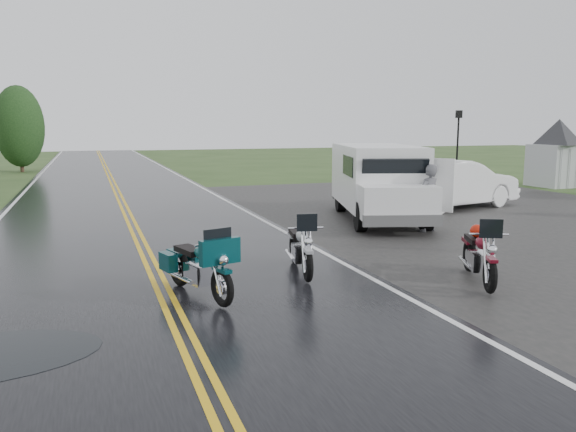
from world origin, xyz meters
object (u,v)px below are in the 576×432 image
Objects in this scene: sedan_white at (453,185)px; lamp_post_far_right at (457,149)px; motorcycle_red at (491,261)px; van_white at (361,190)px; motorcycle_silver at (308,252)px; person_at_van at (428,199)px; motorcycle_teal at (222,272)px; visitor_center at (558,136)px.

lamp_post_far_right is (4.02, 5.34, 0.96)m from sedan_white.
van_white reaches higher than motorcycle_red.
motorcycle_silver is 1.13× the size of person_at_van.
van_white reaches higher than sedan_white.
motorcycle_teal is at bearing -118.06° from van_white.
lamp_post_far_right is (-5.07, 0.83, -0.59)m from visitor_center.
van_white is at bearing -137.70° from lamp_post_far_right.
motorcycle_silver is at bearing 9.48° from motorcycle_teal.
sedan_white is (10.15, 8.13, 0.22)m from motorcycle_teal.
sedan_white is at bearing -126.99° from lamp_post_far_right.
person_at_van reaches higher than motorcycle_red.
motorcycle_red is 17.32m from lamp_post_far_right.
motorcycle_red is at bearing 50.39° from person_at_van.
van_white reaches higher than motorcycle_silver.
lamp_post_far_right reaches higher than van_white.
van_white is 5.90m from sedan_white.
van_white is 3.25× the size of person_at_van.
sedan_white is at bearing -153.59° from visitor_center.
sedan_white is at bearing 82.31° from motorcycle_red.
motorcycle_red is at bearing -79.49° from van_white.
person_at_van is (2.30, 5.35, 0.29)m from motorcycle_red.
person_at_van is (4.96, 3.65, 0.30)m from motorcycle_silver.
van_white is 1.65× the size of lamp_post_far_right.
motorcycle_teal is at bearing 115.28° from sedan_white.
van_white is at bearing -152.23° from visitor_center.
person_at_van is at bearing 17.21° from motorcycle_teal.
visitor_center reaches higher than motorcycle_silver.
lamp_post_far_right is (14.17, 13.47, 1.18)m from motorcycle_teal.
motorcycle_silver is at bearing 117.52° from sedan_white.
person_at_van is 4.95m from sedan_white.
van_white reaches higher than motorcycle_teal.
motorcycle_silver is at bearing -134.51° from lamp_post_far_right.
person_at_van is 0.36× the size of sedan_white.
motorcycle_red is 6.04m from van_white.
sedan_white is (8.35, 7.25, 0.23)m from motorcycle_silver.
lamp_post_far_right reaches higher than motorcycle_teal.
motorcycle_silver is 0.35× the size of van_white.
sedan_white is (3.40, 3.60, -0.07)m from person_at_van.
motorcycle_red is 0.41× the size of sedan_white.
visitor_center is 14.97m from person_at_van.
motorcycle_silver is 17.70m from lamp_post_far_right.
lamp_post_far_right reaches higher than motorcycle_silver.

